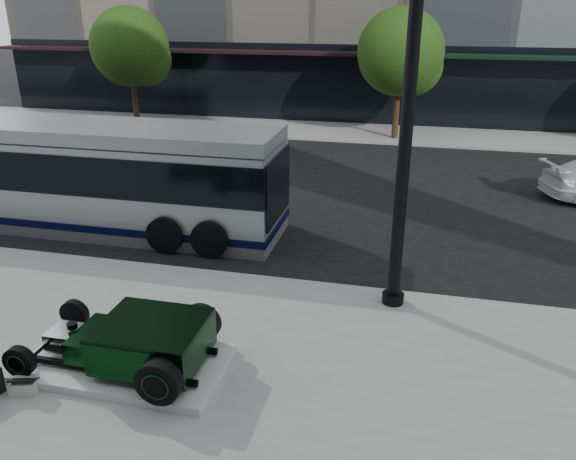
# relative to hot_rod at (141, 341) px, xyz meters

# --- Properties ---
(ground) EXTENTS (120.00, 120.00, 0.00)m
(ground) POSITION_rel_hot_rod_xyz_m (2.12, 5.91, -0.70)
(ground) COLOR black
(ground) RESTS_ON ground
(sidewalk_far) EXTENTS (70.00, 4.00, 0.12)m
(sidewalk_far) POSITION_rel_hot_rod_xyz_m (2.12, 19.91, -0.64)
(sidewalk_far) COLOR gray
(sidewalk_far) RESTS_ON ground
(street_trees) EXTENTS (29.80, 3.80, 5.70)m
(street_trees) POSITION_rel_hot_rod_xyz_m (3.27, 18.98, 3.07)
(street_trees) COLOR black
(street_trees) RESTS_ON sidewalk_far
(display_plinth) EXTENTS (3.40, 1.80, 0.15)m
(display_plinth) POSITION_rel_hot_rod_xyz_m (-0.33, -0.00, -0.50)
(display_plinth) COLOR silver
(display_plinth) RESTS_ON sidewalk_near
(hot_rod) EXTENTS (3.22, 2.00, 0.81)m
(hot_rod) POSITION_rel_hot_rod_xyz_m (0.00, 0.00, 0.00)
(hot_rod) COLOR black
(hot_rod) RESTS_ON display_plinth
(info_plaque) EXTENTS (0.47, 0.40, 0.31)m
(info_plaque) POSITION_rel_hot_rod_xyz_m (-1.61, -0.97, -0.45)
(info_plaque) COLOR silver
(info_plaque) RESTS_ON sidewalk_near
(lamppost) EXTENTS (0.45, 0.45, 8.25)m
(lamppost) POSITION_rel_hot_rod_xyz_m (3.99, 3.35, 3.24)
(lamppost) COLOR black
(lamppost) RESTS_ON sidewalk_near
(transit_bus) EXTENTS (12.12, 2.88, 2.92)m
(transit_bus) POSITION_rel_hot_rod_xyz_m (-5.21, 6.15, 0.79)
(transit_bus) COLOR #A2A7AC
(transit_bus) RESTS_ON ground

